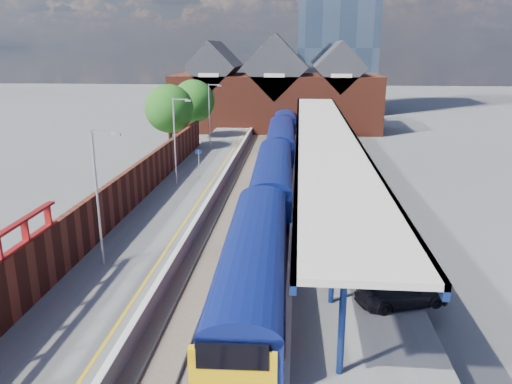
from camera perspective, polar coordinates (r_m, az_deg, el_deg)
ground at (r=48.57m, az=0.72°, el=2.11°), size 240.00×240.00×0.00m
ballast_bed at (r=38.97m, az=-0.35°, el=-1.41°), size 6.00×76.00×0.06m
rails at (r=38.94m, az=-0.35°, el=-1.28°), size 4.51×76.00×0.14m
left_platform at (r=39.69m, az=-8.29°, el=-0.54°), size 5.00×76.00×1.00m
right_platform at (r=38.77m, az=8.51°, el=-0.96°), size 6.00×76.00×1.00m
coping_left at (r=39.08m, az=-4.96°, el=0.11°), size 0.30×76.00×0.05m
coping_right at (r=38.53m, az=4.32°, el=-0.11°), size 0.30×76.00×0.05m
yellow_line at (r=39.19m, az=-5.82°, el=0.10°), size 0.14×76.00×0.01m
train at (r=47.24m, az=2.47°, el=4.33°), size 3.21×65.96×3.45m
canopy at (r=39.55m, az=7.88°, el=6.49°), size 4.50×52.00×4.48m
lamp_post_b at (r=25.89m, az=-17.45°, el=0.16°), size 1.48×0.18×7.00m
lamp_post_c at (r=40.77m, az=-9.10°, el=6.36°), size 1.48×0.18×7.00m
lamp_post_d at (r=56.27m, az=-5.22°, el=9.15°), size 1.48×0.18×7.00m
platform_sign at (r=42.82m, az=-6.56°, el=3.78°), size 0.55×0.08×2.50m
brick_wall at (r=33.93m, az=-15.13°, el=-0.39°), size 0.35×50.00×3.86m
station_building at (r=75.34m, az=2.31°, el=11.32°), size 30.00×12.12×13.78m
tree_near at (r=55.03m, az=-9.75°, el=9.21°), size 5.20×5.20×8.10m
tree_far at (r=62.55m, az=-7.02°, el=10.13°), size 5.20×5.20×8.10m
parked_car_red at (r=28.74m, az=11.41°, el=-4.90°), size 3.92×2.45×1.24m
parked_car_silver at (r=24.96m, az=16.43°, el=-8.62°), size 3.93×2.56×1.22m
parked_car_dark at (r=23.00m, az=16.34°, el=-10.89°), size 4.37×2.85×1.18m
parked_car_blue at (r=37.80m, az=10.57°, el=0.14°), size 4.27×2.87×1.09m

